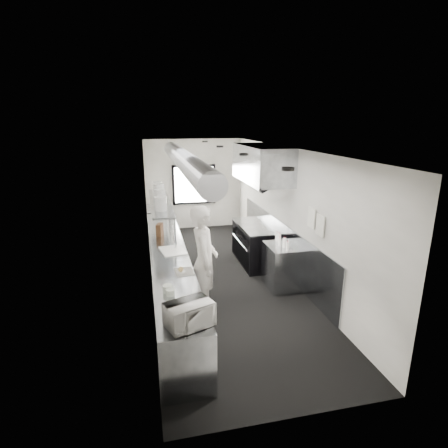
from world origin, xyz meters
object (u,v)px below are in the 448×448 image
bottle_station (283,266)px  microwave (189,314)px  squeeze_bottle_a (288,246)px  squeeze_bottle_c (279,242)px  plate_stack_c (159,191)px  small_plate (181,272)px  squeeze_bottle_d (279,238)px  prep_counter (169,272)px  deli_tub_b (168,289)px  far_work_table (160,222)px  squeeze_bottle_b (284,243)px  exhaust_hood (261,164)px  plate_stack_d (157,189)px  pass_shelf (161,203)px  knife_block (160,230)px  cutting_board (173,251)px  squeeze_bottle_e (277,237)px  plate_stack_b (160,197)px  line_cook (204,261)px  deli_tub_a (170,292)px  range (257,244)px  plate_stack_a (161,204)px

bottle_station → microwave: bearing=-131.7°
squeeze_bottle_a → squeeze_bottle_c: squeeze_bottle_a is taller
bottle_station → plate_stack_c: (-2.36, 1.98, 1.30)m
small_plate → squeeze_bottle_d: bearing=26.2°
prep_counter → deli_tub_b: size_ratio=40.27×
far_work_table → squeeze_bottle_b: (2.27, -4.00, 0.55)m
small_plate → exhaust_hood: bearing=47.0°
deli_tub_b → plate_stack_d: (0.06, 3.85, 0.79)m
pass_shelf → knife_block: pass_shelf is taller
cutting_board → squeeze_bottle_e: 2.19m
plate_stack_b → squeeze_bottle_a: plate_stack_b is taller
line_cook → squeeze_bottle_e: line_cook is taller
deli_tub_a → squeeze_bottle_d: size_ratio=0.66×
far_work_table → plate_stack_c: 2.32m
small_plate → squeeze_bottle_a: bearing=15.3°
squeeze_bottle_d → range: bearing=93.9°
plate_stack_a → squeeze_bottle_c: bearing=-19.1°
range → bottle_station: size_ratio=1.78×
range → plate_stack_d: plate_stack_d is taller
squeeze_bottle_c → squeeze_bottle_e: size_ratio=0.87×
range → deli_tub_b: size_ratio=10.74×
pass_shelf → range: 2.49m
small_plate → cutting_board: size_ratio=0.27×
exhaust_hood → range: exhaust_hood is taller
far_work_table → small_plate: (0.13, -4.78, 0.46)m
prep_counter → squeeze_bottle_e: squeeze_bottle_e is taller
exhaust_hood → bottle_station: (0.05, -1.40, -1.94)m
plate_stack_a → pass_shelf: bearing=87.8°
far_work_table → deli_tub_b: (-0.14, -5.45, 0.50)m
exhaust_hood → bottle_station: size_ratio=2.44×
cutting_board → squeeze_bottle_b: 2.21m
squeeze_bottle_c → squeeze_bottle_d: (0.06, 0.17, 0.01)m
squeeze_bottle_b → squeeze_bottle_e: (-0.00, 0.41, 0.00)m
range → far_work_table: bearing=131.2°
plate_stack_d → squeeze_bottle_d: 3.25m
prep_counter → deli_tub_b: bearing=-94.5°
deli_tub_b → squeeze_bottle_b: size_ratio=0.76×
plate_stack_b → squeeze_bottle_d: (2.32, -1.27, -0.73)m
deli_tub_b → deli_tub_a: bearing=-75.5°
cutting_board → squeeze_bottle_a: squeeze_bottle_a is taller
plate_stack_a → squeeze_bottle_d: 2.53m
microwave → cutting_board: size_ratio=0.88×
exhaust_hood → squeeze_bottle_c: 1.97m
squeeze_bottle_c → squeeze_bottle_d: squeeze_bottle_d is taller
far_work_table → deli_tub_a: deli_tub_a is taller
deli_tub_b → line_cook: bearing=50.6°
line_cook → knife_block: (-0.66, 1.95, 0.04)m
plate_stack_d → plate_stack_c: bearing=-87.0°
exhaust_hood → plate_stack_b: (-2.29, 0.05, -0.67)m
prep_counter → plate_stack_b: bearing=92.2°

